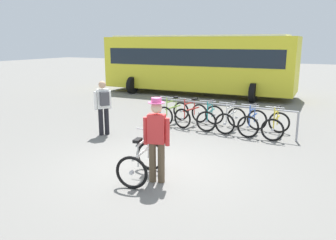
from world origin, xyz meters
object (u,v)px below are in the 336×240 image
Objects in this scene: racked_bike_lime at (173,113)px; bus_distant at (197,61)px; racked_bike_white at (231,119)px; racked_bike_teal at (210,117)px; featured_bicycle at (144,155)px; pedestrian_with_backpack at (103,104)px; racked_bike_blue at (253,122)px; racked_bike_yellow at (276,125)px; racked_bike_red at (191,115)px; person_with_featured_bike at (157,137)px.

bus_distant reaches higher than racked_bike_lime.
racked_bike_lime is 1.04× the size of racked_bike_white.
racked_bike_lime is at bearing 176.57° from racked_bike_teal.
featured_bicycle is 0.76× the size of pedestrian_with_backpack.
bus_distant is at bearing 124.49° from racked_bike_blue.
racked_bike_blue is 0.90× the size of featured_bicycle.
racked_bike_yellow is at bearing -51.77° from bus_distant.
racked_bike_red is at bearing 176.57° from racked_bike_white.
featured_bicycle is (-0.53, -4.46, 0.12)m from racked_bike_white.
racked_bike_blue is 4.59m from featured_bicycle.
person_with_featured_bike is at bearing -92.01° from racked_bike_white.
featured_bicycle is at bearing -105.58° from racked_bike_blue.
bus_distant is at bearing 106.69° from featured_bicycle.
racked_bike_teal is 0.70m from racked_bike_white.
racked_bike_teal is 2.10m from racked_bike_yellow.
racked_bike_lime is 1.05× the size of racked_bike_blue.
bus_distant is (-3.84, 6.57, 1.37)m from racked_bike_white.
racked_bike_teal and racked_bike_white have the same top height.
racked_bike_lime is 1.03× the size of racked_bike_teal.
racked_bike_blue is at bearing 28.47° from pedestrian_with_backpack.
person_with_featured_bike is at bearing -67.66° from racked_bike_lime.
racked_bike_lime is 5.12m from person_with_featured_bike.
featured_bicycle is at bearing -87.92° from racked_bike_teal.
racked_bike_white is at bearing 176.57° from racked_bike_blue.
racked_bike_lime is 1.07× the size of racked_bike_yellow.
bus_distant reaches higher than racked_bike_red.
racked_bike_teal is (1.40, -0.08, 0.00)m from racked_bike_lime.
bus_distant is (-4.54, 6.61, 1.37)m from racked_bike_blue.
racked_bike_white is 4.00m from pedestrian_with_backpack.
featured_bicycle is at bearing -39.43° from pedestrian_with_backpack.
racked_bike_lime is 2.10m from racked_bike_white.
racked_bike_yellow is 4.80m from person_with_featured_bike.
featured_bicycle is at bearing -79.26° from racked_bike_red.
racked_bike_lime is 3.50m from racked_bike_yellow.
racked_bike_white is 4.50m from featured_bicycle.
racked_bike_white is (1.40, -0.08, 0.00)m from racked_bike_red.
racked_bike_blue is at bearing -3.43° from racked_bike_white.
racked_bike_yellow is 5.17m from pedestrian_with_backpack.
racked_bike_white is 0.91× the size of featured_bicycle.
bus_distant reaches higher than person_with_featured_bike.
racked_bike_red is 1.07× the size of racked_bike_blue.
racked_bike_white is at bearing 87.99° from person_with_featured_bike.
racked_bike_blue is (2.80, -0.17, 0.00)m from racked_bike_lime.
racked_bike_yellow is (2.80, -0.17, 0.00)m from racked_bike_red.
racked_bike_red is at bearing 176.57° from racked_bike_blue.
person_with_featured_bike is 0.17× the size of bus_distant.
racked_bike_yellow is 0.63× the size of person_with_featured_bike.
bus_distant is at bearing 120.33° from racked_bike_white.
racked_bike_blue is at bearing -3.43° from racked_bike_teal.
racked_bike_yellow is (0.70, -0.04, 0.00)m from racked_bike_blue.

